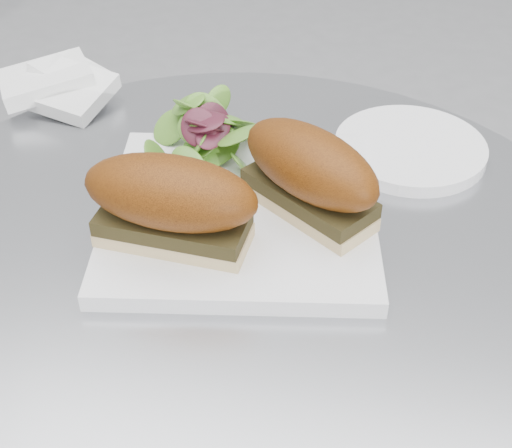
{
  "coord_description": "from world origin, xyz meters",
  "views": [
    {
      "loc": [
        0.1,
        -0.44,
        1.14
      ],
      "look_at": [
        0.02,
        0.01,
        0.77
      ],
      "focal_mm": 50.0,
      "sensor_mm": 36.0,
      "label": 1
    }
  ],
  "objects": [
    {
      "name": "saucer",
      "position": [
        0.15,
        0.2,
        0.74
      ],
      "size": [
        0.16,
        0.16,
        0.01
      ],
      "primitive_type": "cylinder",
      "color": "white",
      "rests_on": "table"
    },
    {
      "name": "sandwich_left",
      "position": [
        -0.05,
        0.0,
        0.79
      ],
      "size": [
        0.15,
        0.08,
        0.08
      ],
      "rotation": [
        0.0,
        0.0,
        -0.09
      ],
      "color": "#CEB380",
      "rests_on": "plate"
    },
    {
      "name": "sandwich_right",
      "position": [
        0.06,
        0.06,
        0.79
      ],
      "size": [
        0.15,
        0.14,
        0.08
      ],
      "rotation": [
        0.0,
        0.0,
        -0.64
      ],
      "color": "#CEB380",
      "rests_on": "plate"
    },
    {
      "name": "plate",
      "position": [
        -0.0,
        0.06,
        0.74
      ],
      "size": [
        0.27,
        0.27,
        0.02
      ],
      "primitive_type": "cube",
      "rotation": [
        0.0,
        0.0,
        0.14
      ],
      "color": "white",
      "rests_on": "table"
    },
    {
      "name": "table",
      "position": [
        0.0,
        0.0,
        0.49
      ],
      "size": [
        0.7,
        0.7,
        0.73
      ],
      "color": "#A2A4A9",
      "rests_on": "ground"
    },
    {
      "name": "salad",
      "position": [
        -0.05,
        0.13,
        0.77
      ],
      "size": [
        0.11,
        0.11,
        0.05
      ],
      "primitive_type": null,
      "color": "#59922F",
      "rests_on": "plate"
    },
    {
      "name": "napkin",
      "position": [
        -0.25,
        0.24,
        0.74
      ],
      "size": [
        0.16,
        0.16,
        0.02
      ],
      "primitive_type": null,
      "rotation": [
        0.0,
        0.0,
        0.26
      ],
      "color": "white",
      "rests_on": "table"
    }
  ]
}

